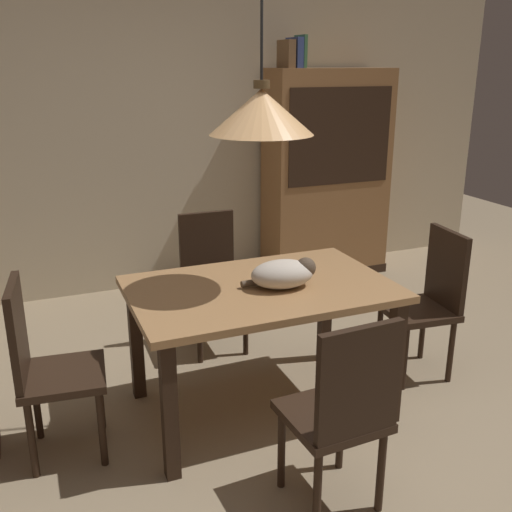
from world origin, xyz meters
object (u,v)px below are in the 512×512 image
chair_near_front (343,409)px  book_green_slim (301,51)px  chair_right_side (429,297)px  chair_far_back (211,275)px  dining_table (261,303)px  book_brown_thick (286,54)px  book_blue_wide (294,53)px  cat_sleeping (284,274)px  chair_left_side (45,363)px  pendant_lamp (261,111)px  hutch_bookcase (326,179)px

chair_near_front → book_green_slim: (1.15, 2.78, 1.47)m
chair_right_side → book_green_slim: book_green_slim is taller
chair_far_back → chair_right_side: same height
dining_table → chair_right_side: bearing=-0.4°
book_brown_thick → book_green_slim: 0.13m
book_blue_wide → cat_sleeping: bearing=-116.6°
chair_left_side → book_green_slim: bearing=39.8°
pendant_lamp → chair_near_front: bearing=-89.8°
chair_far_back → book_blue_wide: book_blue_wide is taller
chair_near_front → pendant_lamp: bearing=90.2°
dining_table → chair_near_front: size_ratio=1.51×
chair_far_back → hutch_bookcase: (1.44, 1.03, 0.38)m
dining_table → book_brown_thick: book_brown_thick is taller
chair_far_back → chair_near_front: bearing=-89.9°
book_blue_wide → hutch_bookcase: bearing=-0.3°
pendant_lamp → hutch_bookcase: bearing=53.0°
dining_table → book_brown_thick: size_ratio=5.83×
chair_far_back → hutch_bookcase: size_ratio=0.50×
cat_sleeping → book_brown_thick: 2.45m
chair_left_side → pendant_lamp: (1.13, -0.01, 1.15)m
chair_left_side → cat_sleeping: 1.28m
chair_right_side → book_green_slim: bearing=89.3°
chair_far_back → pendant_lamp: bearing=-90.1°
chair_near_front → chair_left_side: 1.44m
chair_far_back → book_green_slim: bearing=41.8°
chair_left_side → hutch_bookcase: hutch_bookcase is taller
chair_near_front → book_green_slim: bearing=67.6°
chair_left_side → book_blue_wide: bearing=40.5°
dining_table → cat_sleeping: bearing=-32.0°
pendant_lamp → book_blue_wide: size_ratio=5.42×
dining_table → pendant_lamp: pendant_lamp is taller
chair_near_front → hutch_bookcase: (1.43, 2.78, 0.38)m
chair_near_front → dining_table: bearing=90.2°
chair_near_front → book_brown_thick: bearing=70.0°
dining_table → pendant_lamp: (0.00, 0.00, 1.01)m
dining_table → book_brown_thick: bearing=61.9°
pendant_lamp → book_blue_wide: bearing=60.1°
cat_sleeping → book_blue_wide: (0.99, 1.97, 1.14)m
dining_table → chair_left_side: (-1.13, 0.01, -0.14)m
chair_right_side → cat_sleeping: size_ratio=2.38×
pendant_lamp → book_brown_thick: (1.02, 1.91, 0.30)m
cat_sleeping → hutch_bookcase: size_ratio=0.21×
book_blue_wide → book_green_slim: bearing=0.0°
dining_table → book_green_slim: (1.15, 1.91, 1.33)m
chair_right_side → book_brown_thick: (-0.11, 1.91, 1.45)m
cat_sleeping → book_green_slim: (1.04, 1.97, 1.15)m
hutch_bookcase → book_blue_wide: 1.13m
hutch_bookcase → book_blue_wide: book_blue_wide is taller
chair_near_front → pendant_lamp: size_ratio=0.72×
chair_right_side → book_blue_wide: book_blue_wide is taller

